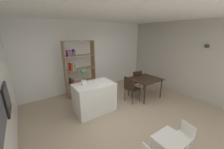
{
  "coord_description": "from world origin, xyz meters",
  "views": [
    {
      "loc": [
        -1.99,
        -2.43,
        2.33
      ],
      "look_at": [
        0.06,
        0.58,
        1.19
      ],
      "focal_mm": 21.08,
      "sensor_mm": 36.0,
      "label": 1
    }
  ],
  "objects_px": {
    "dining_table": "(145,80)",
    "dining_chair_far": "(135,80)",
    "potted_plant_on_island": "(83,75)",
    "child_chair_right": "(184,135)",
    "child_table": "(170,142)",
    "built_in_oven": "(7,99)",
    "open_bookshelf": "(78,67)",
    "dining_chair_island_side": "(131,87)",
    "kitchen_island": "(94,97)"
  },
  "relations": [
    {
      "from": "dining_table",
      "to": "dining_chair_far",
      "type": "bearing_deg",
      "value": 91.07
    },
    {
      "from": "potted_plant_on_island",
      "to": "dining_chair_far",
      "type": "xyz_separation_m",
      "value": [
        2.25,
        0.13,
        -0.64
      ]
    },
    {
      "from": "child_chair_right",
      "to": "child_table",
      "type": "bearing_deg",
      "value": -82.32
    },
    {
      "from": "built_in_oven",
      "to": "potted_plant_on_island",
      "type": "height_order",
      "value": "built_in_oven"
    },
    {
      "from": "open_bookshelf",
      "to": "child_chair_right",
      "type": "height_order",
      "value": "open_bookshelf"
    },
    {
      "from": "dining_chair_island_side",
      "to": "open_bookshelf",
      "type": "bearing_deg",
      "value": 34.35
    },
    {
      "from": "built_in_oven",
      "to": "dining_table",
      "type": "height_order",
      "value": "built_in_oven"
    },
    {
      "from": "child_table",
      "to": "dining_table",
      "type": "relative_size",
      "value": 0.54
    },
    {
      "from": "kitchen_island",
      "to": "dining_chair_far",
      "type": "height_order",
      "value": "dining_chair_far"
    },
    {
      "from": "kitchen_island",
      "to": "potted_plant_on_island",
      "type": "xyz_separation_m",
      "value": [
        -0.26,
        0.14,
        0.73
      ]
    },
    {
      "from": "built_in_oven",
      "to": "open_bookshelf",
      "type": "xyz_separation_m",
      "value": [
        2.03,
        1.67,
        -0.02
      ]
    },
    {
      "from": "built_in_oven",
      "to": "potted_plant_on_island",
      "type": "distance_m",
      "value": 1.8
    },
    {
      "from": "kitchen_island",
      "to": "built_in_oven",
      "type": "bearing_deg",
      "value": -171.46
    },
    {
      "from": "potted_plant_on_island",
      "to": "dining_chair_island_side",
      "type": "bearing_deg",
      "value": -13.17
    },
    {
      "from": "dining_chair_far",
      "to": "dining_table",
      "type": "bearing_deg",
      "value": 96.37
    },
    {
      "from": "built_in_oven",
      "to": "dining_chair_far",
      "type": "bearing_deg",
      "value": 8.21
    },
    {
      "from": "dining_chair_island_side",
      "to": "dining_chair_far",
      "type": "bearing_deg",
      "value": -58.98
    },
    {
      "from": "child_chair_right",
      "to": "dining_chair_island_side",
      "type": "relative_size",
      "value": 0.62
    },
    {
      "from": "child_chair_right",
      "to": "dining_chair_island_side",
      "type": "distance_m",
      "value": 2.16
    },
    {
      "from": "dining_chair_island_side",
      "to": "dining_chair_far",
      "type": "relative_size",
      "value": 1.0
    },
    {
      "from": "child_chair_right",
      "to": "dining_table",
      "type": "bearing_deg",
      "value": 160.41
    },
    {
      "from": "potted_plant_on_island",
      "to": "dining_chair_island_side",
      "type": "height_order",
      "value": "potted_plant_on_island"
    },
    {
      "from": "open_bookshelf",
      "to": "dining_chair_far",
      "type": "distance_m",
      "value": 2.32
    },
    {
      "from": "dining_chair_island_side",
      "to": "dining_chair_far",
      "type": "distance_m",
      "value": 0.86
    },
    {
      "from": "potted_plant_on_island",
      "to": "dining_chair_far",
      "type": "bearing_deg",
      "value": 3.4
    },
    {
      "from": "dining_chair_far",
      "to": "dining_chair_island_side",
      "type": "bearing_deg",
      "value": 40.49
    },
    {
      "from": "built_in_oven",
      "to": "child_table",
      "type": "xyz_separation_m",
      "value": [
        2.37,
        -2.02,
        -0.72
      ]
    },
    {
      "from": "kitchen_island",
      "to": "dining_table",
      "type": "bearing_deg",
      "value": -6.1
    },
    {
      "from": "child_table",
      "to": "child_chair_right",
      "type": "xyz_separation_m",
      "value": [
        0.51,
        -0.01,
        -0.09
      ]
    },
    {
      "from": "child_table",
      "to": "dining_chair_island_side",
      "type": "relative_size",
      "value": 0.58
    },
    {
      "from": "kitchen_island",
      "to": "child_table",
      "type": "height_order",
      "value": "kitchen_island"
    },
    {
      "from": "built_in_oven",
      "to": "kitchen_island",
      "type": "height_order",
      "value": "built_in_oven"
    },
    {
      "from": "built_in_oven",
      "to": "dining_chair_island_side",
      "type": "height_order",
      "value": "built_in_oven"
    },
    {
      "from": "dining_chair_island_side",
      "to": "dining_chair_far",
      "type": "xyz_separation_m",
      "value": [
        0.7,
        0.5,
        -0.02
      ]
    },
    {
      "from": "child_chair_right",
      "to": "dining_chair_far",
      "type": "relative_size",
      "value": 0.62
    },
    {
      "from": "built_in_oven",
      "to": "potted_plant_on_island",
      "type": "relative_size",
      "value": 1.2
    },
    {
      "from": "potted_plant_on_island",
      "to": "child_chair_right",
      "type": "xyz_separation_m",
      "value": [
        1.13,
        -2.47,
        -0.86
      ]
    },
    {
      "from": "dining_chair_far",
      "to": "child_table",
      "type": "bearing_deg",
      "value": 63.22
    },
    {
      "from": "open_bookshelf",
      "to": "dining_chair_island_side",
      "type": "xyz_separation_m",
      "value": [
        1.26,
        -1.59,
        -0.55
      ]
    },
    {
      "from": "kitchen_island",
      "to": "open_bookshelf",
      "type": "xyz_separation_m",
      "value": [
        0.03,
        1.37,
        0.66
      ]
    },
    {
      "from": "built_in_oven",
      "to": "dining_table",
      "type": "xyz_separation_m",
      "value": [
        4.01,
        0.09,
        -0.47
      ]
    },
    {
      "from": "open_bookshelf",
      "to": "dining_chair_island_side",
      "type": "bearing_deg",
      "value": -51.48
    },
    {
      "from": "dining_chair_island_side",
      "to": "kitchen_island",
      "type": "bearing_deg",
      "value": 76.1
    },
    {
      "from": "kitchen_island",
      "to": "child_chair_right",
      "type": "bearing_deg",
      "value": -69.49
    },
    {
      "from": "kitchen_island",
      "to": "potted_plant_on_island",
      "type": "distance_m",
      "value": 0.79
    },
    {
      "from": "kitchen_island",
      "to": "dining_chair_island_side",
      "type": "xyz_separation_m",
      "value": [
        1.29,
        -0.22,
        0.11
      ]
    },
    {
      "from": "potted_plant_on_island",
      "to": "child_chair_right",
      "type": "relative_size",
      "value": 0.85
    },
    {
      "from": "built_in_oven",
      "to": "potted_plant_on_island",
      "type": "xyz_separation_m",
      "value": [
        1.75,
        0.44,
        0.05
      ]
    },
    {
      "from": "potted_plant_on_island",
      "to": "open_bookshelf",
      "type": "bearing_deg",
      "value": 76.81
    },
    {
      "from": "built_in_oven",
      "to": "dining_chair_far",
      "type": "distance_m",
      "value": 4.08
    }
  ]
}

